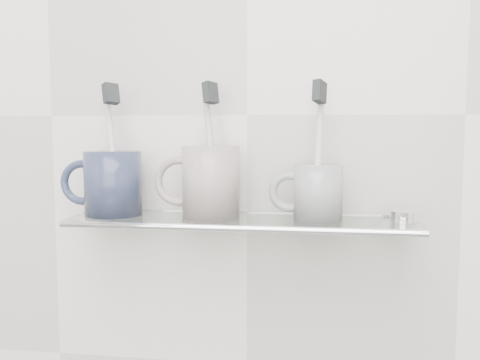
% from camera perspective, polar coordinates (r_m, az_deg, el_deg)
% --- Properties ---
extents(wall_back, '(2.50, 0.00, 2.50)m').
position_cam_1_polar(wall_back, '(0.83, 0.77, 6.93)').
color(wall_back, silver).
rests_on(wall_back, ground).
extents(shelf_glass, '(0.50, 0.12, 0.01)m').
position_cam_1_polar(shelf_glass, '(0.78, 0.16, -4.40)').
color(shelf_glass, silver).
rests_on(shelf_glass, wall_back).
extents(shelf_rail, '(0.50, 0.01, 0.01)m').
position_cam_1_polar(shelf_rail, '(0.72, -0.47, -5.18)').
color(shelf_rail, silver).
rests_on(shelf_rail, shelf_glass).
extents(bracket_left, '(0.02, 0.03, 0.02)m').
position_cam_1_polar(bracket_left, '(0.88, -13.15, -4.11)').
color(bracket_left, silver).
rests_on(bracket_left, wall_back).
extents(bracket_right, '(0.02, 0.03, 0.02)m').
position_cam_1_polar(bracket_right, '(0.82, 15.29, -4.80)').
color(bracket_right, silver).
rests_on(bracket_right, wall_back).
extents(mug_left, '(0.10, 0.10, 0.10)m').
position_cam_1_polar(mug_left, '(0.82, -13.39, -0.33)').
color(mug_left, '#1F253E').
rests_on(mug_left, shelf_glass).
extents(mug_left_handle, '(0.07, 0.01, 0.07)m').
position_cam_1_polar(mug_left_handle, '(0.84, -16.47, -0.28)').
color(mug_left_handle, '#1F253E').
rests_on(mug_left_handle, mug_left).
extents(toothbrush_left, '(0.05, 0.06, 0.18)m').
position_cam_1_polar(toothbrush_left, '(0.82, -13.48, 3.36)').
color(toothbrush_left, silver).
rests_on(toothbrush_left, mug_left).
extents(bristles_left, '(0.03, 0.03, 0.03)m').
position_cam_1_polar(bristles_left, '(0.82, -13.61, 8.94)').
color(bristles_left, '#222426').
rests_on(bristles_left, toothbrush_left).
extents(mug_center, '(0.11, 0.11, 0.10)m').
position_cam_1_polar(mug_center, '(0.78, -3.12, -0.20)').
color(mug_center, silver).
rests_on(mug_center, shelf_glass).
extents(mug_center_handle, '(0.07, 0.01, 0.07)m').
position_cam_1_polar(mug_center_handle, '(0.79, -6.54, -0.15)').
color(mug_center_handle, silver).
rests_on(mug_center_handle, mug_center).
extents(toothbrush_center, '(0.04, 0.05, 0.19)m').
position_cam_1_polar(toothbrush_center, '(0.78, -3.14, 3.39)').
color(toothbrush_center, '#A9AAB3').
rests_on(toothbrush_center, mug_center).
extents(bristles_center, '(0.02, 0.03, 0.03)m').
position_cam_1_polar(bristles_center, '(0.78, -3.18, 9.28)').
color(bristles_center, '#222426').
rests_on(bristles_center, toothbrush_center).
extents(mug_right, '(0.08, 0.08, 0.08)m').
position_cam_1_polar(mug_right, '(0.77, 8.32, -1.32)').
color(mug_right, white).
rests_on(mug_right, shelf_glass).
extents(mug_right_handle, '(0.06, 0.01, 0.06)m').
position_cam_1_polar(mug_right_handle, '(0.77, 5.27, -1.27)').
color(mug_right_handle, white).
rests_on(mug_right_handle, mug_right).
extents(toothbrush_right, '(0.02, 0.06, 0.19)m').
position_cam_1_polar(toothbrush_right, '(0.76, 8.39, 3.29)').
color(toothbrush_right, silver).
rests_on(toothbrush_right, mug_right).
extents(bristles_right, '(0.02, 0.03, 0.04)m').
position_cam_1_polar(bristles_right, '(0.76, 8.48, 9.29)').
color(bristles_right, '#222426').
rests_on(bristles_right, toothbrush_right).
extents(chrome_cap, '(0.04, 0.04, 0.02)m').
position_cam_1_polar(chrome_cap, '(0.78, 17.05, -3.72)').
color(chrome_cap, silver).
rests_on(chrome_cap, shelf_glass).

